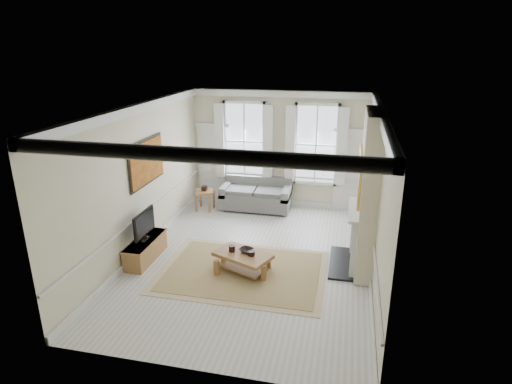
% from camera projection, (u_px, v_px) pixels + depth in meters
% --- Properties ---
extents(floor, '(7.20, 7.20, 0.00)m').
position_uv_depth(floor, '(252.00, 259.00, 9.70)').
color(floor, '#B7B5AD').
rests_on(floor, ground).
extents(ceiling, '(7.20, 7.20, 0.00)m').
position_uv_depth(ceiling, '(252.00, 108.00, 8.59)').
color(ceiling, white).
rests_on(ceiling, back_wall).
extents(back_wall, '(5.20, 0.00, 5.20)m').
position_uv_depth(back_wall, '(280.00, 149.00, 12.46)').
color(back_wall, beige).
rests_on(back_wall, floor).
extents(left_wall, '(0.00, 7.20, 7.20)m').
position_uv_depth(left_wall, '(140.00, 180.00, 9.68)').
color(left_wall, beige).
rests_on(left_wall, floor).
extents(right_wall, '(0.00, 7.20, 7.20)m').
position_uv_depth(right_wall, '(378.00, 197.00, 8.61)').
color(right_wall, beige).
rests_on(right_wall, floor).
extents(window_left, '(1.26, 0.20, 2.20)m').
position_uv_depth(window_left, '(244.00, 141.00, 12.57)').
color(window_left, '#B2BCC6').
rests_on(window_left, back_wall).
extents(window_right, '(1.26, 0.20, 2.20)m').
position_uv_depth(window_right, '(316.00, 145.00, 12.14)').
color(window_right, '#B2BCC6').
rests_on(window_right, back_wall).
extents(door_left, '(0.90, 0.08, 2.30)m').
position_uv_depth(door_left, '(213.00, 164.00, 13.03)').
color(door_left, silver).
rests_on(door_left, floor).
extents(door_right, '(0.90, 0.08, 2.30)m').
position_uv_depth(door_right, '(350.00, 172.00, 12.19)').
color(door_right, silver).
rests_on(door_right, floor).
extents(painting, '(0.05, 1.66, 1.06)m').
position_uv_depth(painting, '(147.00, 162.00, 9.83)').
color(painting, '#A6721C').
rests_on(painting, left_wall).
extents(chimney_breast, '(0.35, 1.70, 3.38)m').
position_uv_depth(chimney_breast, '(368.00, 193.00, 8.83)').
color(chimney_breast, beige).
rests_on(chimney_breast, floor).
extents(hearth, '(0.55, 1.50, 0.05)m').
position_uv_depth(hearth, '(342.00, 263.00, 9.47)').
color(hearth, black).
rests_on(hearth, floor).
extents(fireplace, '(0.21, 1.45, 1.33)m').
position_uv_depth(fireplace, '(354.00, 235.00, 9.20)').
color(fireplace, silver).
rests_on(fireplace, floor).
extents(mirror, '(0.06, 1.26, 1.06)m').
position_uv_depth(mirror, '(359.00, 176.00, 8.76)').
color(mirror, gold).
rests_on(mirror, chimney_breast).
extents(sofa, '(2.01, 0.98, 0.90)m').
position_uv_depth(sofa, '(256.00, 196.00, 12.57)').
color(sofa, '#5C5D5A').
rests_on(sofa, floor).
extents(side_table, '(0.61, 0.61, 0.59)m').
position_uv_depth(side_table, '(205.00, 194.00, 12.41)').
color(side_table, brown).
rests_on(side_table, floor).
extents(rug, '(3.50, 2.60, 0.02)m').
position_uv_depth(rug, '(243.00, 271.00, 9.14)').
color(rug, '#987C4E').
rests_on(rug, floor).
extents(coffee_table, '(1.34, 1.08, 0.44)m').
position_uv_depth(coffee_table, '(243.00, 257.00, 9.03)').
color(coffee_table, brown).
rests_on(coffee_table, rug).
extents(ceramic_pot_a, '(0.14, 0.14, 0.14)m').
position_uv_depth(ceramic_pot_a, '(232.00, 248.00, 9.07)').
color(ceramic_pot_a, black).
rests_on(ceramic_pot_a, coffee_table).
extents(ceramic_pot_b, '(0.14, 0.14, 0.10)m').
position_uv_depth(ceramic_pot_b, '(251.00, 253.00, 8.90)').
color(ceramic_pot_b, black).
rests_on(ceramic_pot_b, coffee_table).
extents(bowl, '(0.37, 0.37, 0.07)m').
position_uv_depth(bowl, '(246.00, 250.00, 9.07)').
color(bowl, black).
rests_on(bowl, coffee_table).
extents(tv_stand, '(0.43, 1.35, 0.48)m').
position_uv_depth(tv_stand, '(146.00, 249.00, 9.61)').
color(tv_stand, brown).
rests_on(tv_stand, floor).
extents(tv, '(0.08, 0.90, 0.68)m').
position_uv_depth(tv, '(144.00, 224.00, 9.40)').
color(tv, black).
rests_on(tv, tv_stand).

